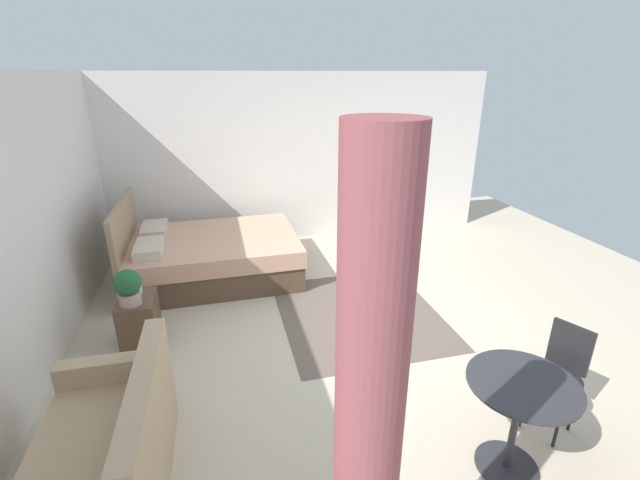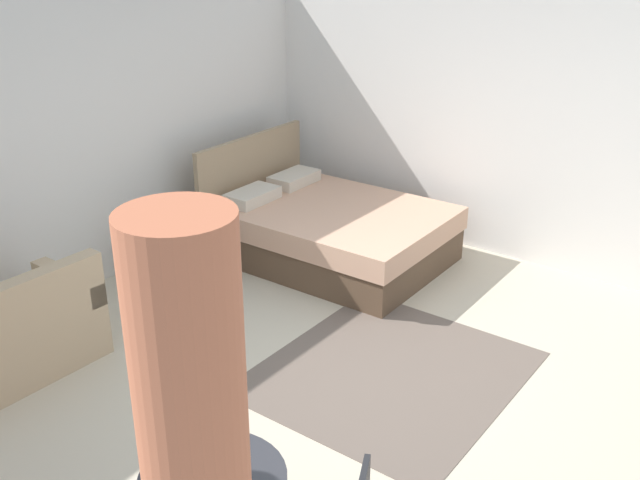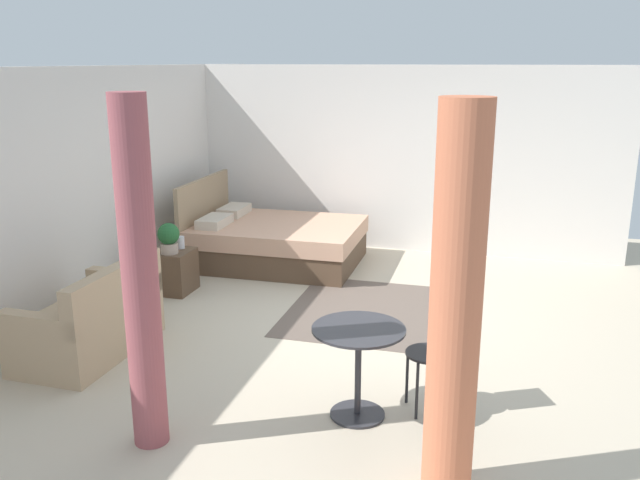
{
  "view_description": "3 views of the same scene",
  "coord_description": "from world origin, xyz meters",
  "px_view_note": "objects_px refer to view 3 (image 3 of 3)",
  "views": [
    {
      "loc": [
        -3.79,
        1.42,
        2.61
      ],
      "look_at": [
        0.66,
        0.31,
        0.82
      ],
      "focal_mm": 24.13,
      "sensor_mm": 36.0,
      "label": 1
    },
    {
      "loc": [
        -3.81,
        -2.46,
        3.15
      ],
      "look_at": [
        0.79,
        0.97,
        0.67
      ],
      "focal_mm": 40.89,
      "sensor_mm": 36.0,
      "label": 2
    },
    {
      "loc": [
        -6.48,
        -1.37,
        2.69
      ],
      "look_at": [
        -0.01,
        0.43,
        0.86
      ],
      "focal_mm": 37.21,
      "sensor_mm": 36.0,
      "label": 3
    }
  ],
  "objects_px": {
    "bed": "(274,241)",
    "potted_plant": "(169,237)",
    "nightstand": "(177,271)",
    "vase": "(180,242)",
    "balcony_table": "(358,355)",
    "cafe_chair_near_window": "(438,346)",
    "couch": "(92,323)"
  },
  "relations": [
    {
      "from": "bed",
      "to": "couch",
      "type": "xyz_separation_m",
      "value": [
        -3.2,
        0.68,
        -0.01
      ]
    },
    {
      "from": "bed",
      "to": "vase",
      "type": "distance_m",
      "value": 1.51
    },
    {
      "from": "nightstand",
      "to": "balcony_table",
      "type": "relative_size",
      "value": 0.69
    },
    {
      "from": "vase",
      "to": "balcony_table",
      "type": "relative_size",
      "value": 0.2
    },
    {
      "from": "balcony_table",
      "to": "vase",
      "type": "bearing_deg",
      "value": 48.84
    },
    {
      "from": "bed",
      "to": "vase",
      "type": "height_order",
      "value": "bed"
    },
    {
      "from": "bed",
      "to": "potted_plant",
      "type": "xyz_separation_m",
      "value": [
        -1.52,
        0.75,
        0.39
      ]
    },
    {
      "from": "nightstand",
      "to": "potted_plant",
      "type": "distance_m",
      "value": 0.46
    },
    {
      "from": "potted_plant",
      "to": "balcony_table",
      "type": "height_order",
      "value": "potted_plant"
    },
    {
      "from": "bed",
      "to": "potted_plant",
      "type": "relative_size",
      "value": 6.14
    },
    {
      "from": "couch",
      "to": "cafe_chair_near_window",
      "type": "relative_size",
      "value": 1.63
    },
    {
      "from": "balcony_table",
      "to": "nightstand",
      "type": "bearing_deg",
      "value": 50.35
    },
    {
      "from": "potted_plant",
      "to": "balcony_table",
      "type": "bearing_deg",
      "value": -128.09
    },
    {
      "from": "vase",
      "to": "balcony_table",
      "type": "bearing_deg",
      "value": -131.16
    },
    {
      "from": "couch",
      "to": "balcony_table",
      "type": "bearing_deg",
      "value": -99.75
    },
    {
      "from": "balcony_table",
      "to": "cafe_chair_near_window",
      "type": "height_order",
      "value": "cafe_chair_near_window"
    },
    {
      "from": "balcony_table",
      "to": "cafe_chair_near_window",
      "type": "relative_size",
      "value": 0.84
    },
    {
      "from": "bed",
      "to": "cafe_chair_near_window",
      "type": "xyz_separation_m",
      "value": [
        -3.38,
        -2.55,
        0.23
      ]
    },
    {
      "from": "vase",
      "to": "balcony_table",
      "type": "distance_m",
      "value": 3.58
    },
    {
      "from": "potted_plant",
      "to": "balcony_table",
      "type": "xyz_separation_m",
      "value": [
        -2.13,
        -2.72,
        -0.19
      ]
    },
    {
      "from": "vase",
      "to": "cafe_chair_near_window",
      "type": "relative_size",
      "value": 0.17
    },
    {
      "from": "couch",
      "to": "nightstand",
      "type": "relative_size",
      "value": 2.8
    },
    {
      "from": "potted_plant",
      "to": "bed",
      "type": "bearing_deg",
      "value": -26.28
    },
    {
      "from": "nightstand",
      "to": "vase",
      "type": "distance_m",
      "value": 0.35
    },
    {
      "from": "bed",
      "to": "nightstand",
      "type": "bearing_deg",
      "value": 153.0
    },
    {
      "from": "couch",
      "to": "vase",
      "type": "xyz_separation_m",
      "value": [
        1.9,
        0.04,
        0.28
      ]
    },
    {
      "from": "potted_plant",
      "to": "couch",
      "type": "bearing_deg",
      "value": -177.69
    },
    {
      "from": "nightstand",
      "to": "vase",
      "type": "xyz_separation_m",
      "value": [
        0.12,
        -0.0,
        0.33
      ]
    },
    {
      "from": "vase",
      "to": "nightstand",
      "type": "bearing_deg",
      "value": 178.68
    },
    {
      "from": "couch",
      "to": "potted_plant",
      "type": "bearing_deg",
      "value": 2.31
    },
    {
      "from": "couch",
      "to": "vase",
      "type": "height_order",
      "value": "couch"
    },
    {
      "from": "bed",
      "to": "balcony_table",
      "type": "relative_size",
      "value": 3.01
    }
  ]
}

